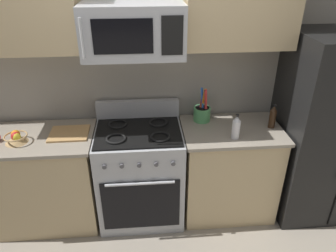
{
  "coord_description": "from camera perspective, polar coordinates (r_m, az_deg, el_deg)",
  "views": [
    {
      "loc": [
        0.05,
        -1.78,
        2.29
      ],
      "look_at": [
        0.25,
        0.52,
        1.03
      ],
      "focal_mm": 34.33,
      "sensor_mm": 36.0,
      "label": 1
    }
  ],
  "objects": [
    {
      "name": "counter_left",
      "position": [
        3.17,
        -20.89,
        -8.88
      ],
      "size": [
        0.95,
        0.61,
        0.91
      ],
      "color": "tan",
      "rests_on": "ground"
    },
    {
      "name": "cutting_board",
      "position": [
        2.88,
        -17.14,
        -1.26
      ],
      "size": [
        0.33,
        0.27,
        0.02
      ],
      "primitive_type": "cube",
      "rotation": [
        0.0,
        0.0,
        0.01
      ],
      "color": "tan",
      "rests_on": "counter_left"
    },
    {
      "name": "counter_right",
      "position": [
        3.14,
        10.59,
        -7.72
      ],
      "size": [
        0.88,
        0.61,
        0.91
      ],
      "color": "tan",
      "rests_on": "ground"
    },
    {
      "name": "microwave",
      "position": [
        2.51,
        -6.21,
        16.54
      ],
      "size": [
        0.76,
        0.44,
        0.39
      ],
      "color": "#B2B5BA"
    },
    {
      "name": "utensil_crock",
      "position": [
        2.96,
        6.06,
        2.39
      ],
      "size": [
        0.15,
        0.15,
        0.32
      ],
      "color": "#59AD66",
      "rests_on": "counter_right"
    },
    {
      "name": "upper_cabinets_left",
      "position": [
        2.76,
        -25.92,
        19.45
      ],
      "size": [
        0.94,
        0.34,
        0.76
      ],
      "color": "tan"
    },
    {
      "name": "range_oven",
      "position": [
        3.03,
        -4.93,
        -8.33
      ],
      "size": [
        0.76,
        0.65,
        1.09
      ],
      "color": "#B2B5BA",
      "rests_on": "ground"
    },
    {
      "name": "wall_back",
      "position": [
        2.97,
        -5.66,
        9.0
      ],
      "size": [
        8.0,
        0.1,
        2.6
      ],
      "primitive_type": "cube",
      "color": "#9E998E",
      "rests_on": "ground"
    },
    {
      "name": "bottle_soy",
      "position": [
        2.96,
        18.09,
        1.53
      ],
      "size": [
        0.06,
        0.06,
        0.22
      ],
      "color": "#382314",
      "rests_on": "counter_right"
    },
    {
      "name": "fruit_basket",
      "position": [
        2.9,
        -25.38,
        -1.87
      ],
      "size": [
        0.19,
        0.19,
        0.09
      ],
      "color": "tan",
      "rests_on": "counter_left"
    },
    {
      "name": "refrigerator",
      "position": [
        3.26,
        26.75,
        -0.55
      ],
      "size": [
        0.87,
        0.72,
        1.74
      ],
      "color": "black",
      "rests_on": "ground"
    },
    {
      "name": "bottle_vinegar",
      "position": [
        2.71,
        12.0,
        -0.23
      ],
      "size": [
        0.07,
        0.07,
        0.22
      ],
      "color": "silver",
      "rests_on": "counter_right"
    }
  ]
}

